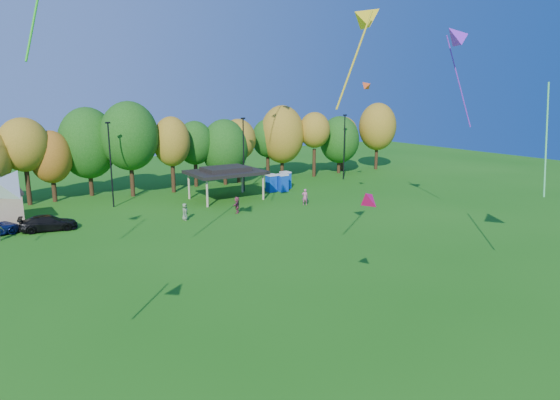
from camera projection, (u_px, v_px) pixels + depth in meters
tree_line at (69, 149)px, 55.39m from camera, size 93.57×10.55×11.15m
lamp_posts at (111, 162)px, 52.68m from camera, size 64.50×0.25×9.09m
pavilion at (226, 172)px, 56.92m from camera, size 8.20×6.20×3.77m
porta_potties at (280, 182)px, 62.53m from camera, size 3.75×2.49×2.18m
car_d at (48, 223)px, 44.48m from camera, size 5.07×2.79×1.39m
far_person_0 at (185, 212)px, 48.00m from camera, size 0.95×0.95×1.66m
far_person_3 at (237, 205)px, 50.84m from camera, size 1.43×1.52×1.71m
far_person_4 at (305, 197)px, 54.43m from camera, size 0.79×0.70×1.81m
kite_1 at (370, 17)px, 25.06m from camera, size 3.33×1.82×5.50m
kite_7 at (368, 198)px, 25.35m from camera, size 1.62×1.48×1.33m
kite_10 at (10, 182)px, 16.07m from camera, size 1.91×2.05×3.53m
kite_12 at (365, 85)px, 46.77m from camera, size 1.13×1.34×1.18m
kite_14 at (455, 36)px, 39.30m from camera, size 4.87×2.86×8.51m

